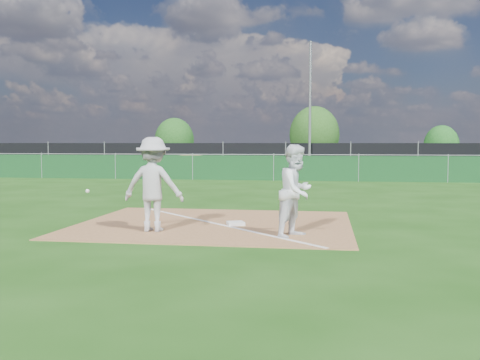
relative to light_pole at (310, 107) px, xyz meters
name	(u,v)px	position (x,y,z in m)	size (l,w,h in m)	color
ground	(261,190)	(-1.50, -12.70, -4.00)	(90.00, 90.00, 0.00)	#17430E
infield_dirt	(215,224)	(-1.50, -21.70, -3.99)	(6.00, 5.00, 0.02)	#8D5F38
foul_line	(215,223)	(-1.50, -21.70, -3.98)	(0.08, 7.00, 0.01)	white
green_fence	(274,168)	(-1.50, -7.70, -3.40)	(44.00, 0.05, 1.20)	#103A19
dirt_mound	(191,165)	(-6.50, -4.20, -3.42)	(3.38, 2.60, 1.17)	olive
black_fence	(286,157)	(-1.50, 0.30, -3.10)	(46.00, 0.04, 1.80)	black
parking_lot	(291,168)	(-1.50, 5.30, -4.00)	(46.00, 9.00, 0.01)	black
light_pole	(310,107)	(0.00, 0.00, 0.00)	(0.16, 0.16, 8.00)	slate
first_base	(236,223)	(-1.00, -21.85, -3.94)	(0.35, 0.35, 0.07)	white
play_at_first	(153,184)	(-2.52, -22.88, -3.02)	(1.91, 0.78, 1.91)	#BDBDBF
runner	(297,191)	(0.39, -23.01, -3.11)	(0.87, 0.68, 1.79)	white
car_left	(229,158)	(-5.91, 4.84, -3.29)	(1.64, 4.09, 1.39)	#A6A9AD
car_mid	(283,159)	(-2.01, 4.69, -3.33)	(1.40, 4.03, 1.33)	black
car_right	(386,160)	(5.08, 4.71, -3.35)	(1.80, 4.42, 1.28)	black
tree_left	(174,140)	(-11.63, 10.50, -1.99)	(3.30, 3.30, 3.91)	#382316
tree_mid	(314,135)	(0.08, 10.70, -1.54)	(4.04, 4.04, 4.79)	#382316
tree_right	(441,145)	(10.14, 11.48, -2.34)	(2.71, 2.71, 3.22)	#382316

